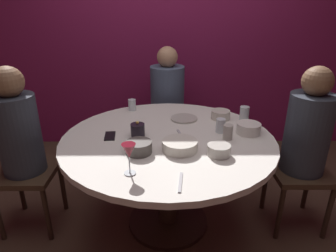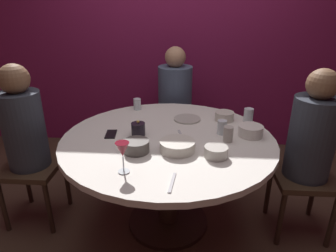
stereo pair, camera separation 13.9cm
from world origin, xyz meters
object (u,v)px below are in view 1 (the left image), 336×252
at_px(seated_diner_left, 19,135).
at_px(cup_by_right_diner, 228,132).
at_px(seated_diner_right, 307,135).
at_px(cup_by_left_diner, 221,126).
at_px(bowl_rice_portion, 221,115).
at_px(cell_phone, 110,136).
at_px(bowl_salad_center, 219,150).
at_px(dining_table, 168,154).
at_px(dinner_plate, 184,118).
at_px(bowl_sauce_side, 249,128).
at_px(candle_holder, 138,130).
at_px(cup_near_candle, 244,114).
at_px(wine_glass, 129,152).
at_px(bowl_serving_large, 180,145).
at_px(bowl_small_white, 139,147).
at_px(seated_diner_back, 167,94).
at_px(cup_center_front, 132,105).

bearing_deg(seated_diner_left, cup_by_right_diner, -1.47).
xyz_separation_m(seated_diner_right, cup_by_left_diner, (-0.58, 0.08, 0.04)).
height_order(bowl_rice_portion, cup_by_left_diner, cup_by_left_diner).
height_order(seated_diner_left, cell_phone, seated_diner_left).
distance_m(seated_diner_right, bowl_rice_portion, 0.63).
bearing_deg(seated_diner_right, bowl_salad_center, 21.97).
height_order(dining_table, cup_by_right_diner, cup_by_right_diner).
xyz_separation_m(dinner_plate, cup_by_left_diner, (0.24, -0.25, 0.04)).
height_order(bowl_rice_portion, cup_by_right_diner, cup_by_right_diner).
xyz_separation_m(dining_table, bowl_salad_center, (0.30, -0.26, 0.17)).
xyz_separation_m(dining_table, cell_phone, (-0.40, 0.01, 0.14)).
distance_m(cell_phone, bowl_rice_portion, 0.88).
bearing_deg(dinner_plate, seated_diner_right, -21.70).
relative_size(seated_diner_right, cell_phone, 8.64).
xyz_separation_m(seated_diner_right, bowl_sauce_side, (-0.39, 0.06, 0.02)).
bearing_deg(candle_holder, cup_near_candle, 18.34).
xyz_separation_m(dinner_plate, cell_phone, (-0.52, -0.32, -0.00)).
relative_size(seated_diner_right, wine_glass, 6.87).
xyz_separation_m(dining_table, seated_diner_left, (-1.01, 0.00, 0.15)).
height_order(candle_holder, cup_near_candle, cup_near_candle).
distance_m(bowl_sauce_side, bowl_rice_portion, 0.31).
distance_m(dining_table, cup_near_candle, 0.68).
bearing_deg(bowl_salad_center, dining_table, 139.16).
bearing_deg(bowl_serving_large, candle_holder, 142.09).
distance_m(seated_diner_right, dinner_plate, 0.88).
xyz_separation_m(bowl_small_white, bowl_rice_portion, (0.59, 0.56, -0.00)).
distance_m(dining_table, seated_diner_back, 1.01).
bearing_deg(seated_diner_right, seated_diner_back, -46.54).
bearing_deg(dining_table, candle_holder, 174.57).
bearing_deg(wine_glass, bowl_sauce_side, 34.49).
relative_size(wine_glass, bowl_rice_portion, 1.22).
relative_size(cell_phone, cup_by_right_diner, 1.39).
bearing_deg(dinner_plate, bowl_serving_large, -96.06).
distance_m(cup_near_candle, cup_by_right_diner, 0.37).
relative_size(dining_table, wine_glass, 8.22).
relative_size(bowl_sauce_side, cup_center_front, 1.76).
xyz_separation_m(dining_table, bowl_serving_large, (0.07, -0.20, 0.17)).
relative_size(cell_phone, cup_near_candle, 1.18).
bearing_deg(candle_holder, cell_phone, -176.79).
bearing_deg(bowl_rice_portion, cup_center_front, 163.92).
height_order(bowl_sauce_side, cup_near_candle, cup_near_candle).
distance_m(dining_table, bowl_serving_large, 0.27).
bearing_deg(bowl_salad_center, bowl_sauce_side, 50.89).
relative_size(cell_phone, bowl_rice_portion, 0.97).
bearing_deg(dining_table, bowl_salad_center, -40.84).
height_order(candle_holder, cell_phone, candle_holder).
height_order(dining_table, seated_diner_back, seated_diner_back).
height_order(candle_holder, bowl_small_white, candle_holder).
bearing_deg(bowl_sauce_side, cup_by_left_diner, 174.49).
bearing_deg(dinner_plate, wine_glass, -112.75).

